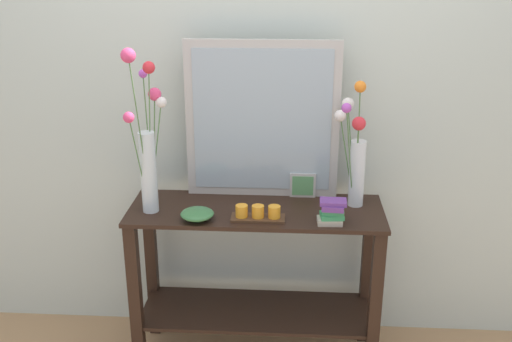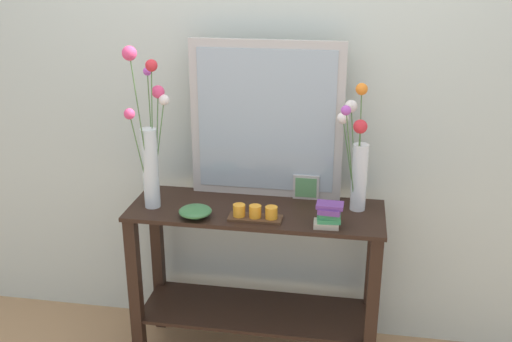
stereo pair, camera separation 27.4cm
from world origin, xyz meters
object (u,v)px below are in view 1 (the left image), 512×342
object	(u,v)px
tall_vase_left	(147,146)
picture_frame_small	(303,185)
mirror_leaning	(262,120)
console_table	(256,267)
decorative_bowl	(197,214)
book_stack	(332,212)
vase_right	(355,153)
candle_tray	(258,214)

from	to	relation	value
tall_vase_left	picture_frame_small	world-z (taller)	tall_vase_left
picture_frame_small	mirror_leaning	bearing A→B (deg)	174.44
console_table	decorative_bowl	bearing A→B (deg)	-151.85
console_table	picture_frame_small	xyz separation A→B (m)	(0.22, 0.16, 0.38)
decorative_bowl	book_stack	size ratio (longest dim) A/B	1.18
decorative_bowl	book_stack	distance (m)	0.61
decorative_bowl	book_stack	bearing A→B (deg)	0.14
console_table	vase_right	xyz separation A→B (m)	(0.46, 0.07, 0.58)
mirror_leaning	decorative_bowl	distance (m)	0.55
candle_tray	picture_frame_small	distance (m)	0.34
candle_tray	decorative_bowl	bearing A→B (deg)	-175.62
vase_right	picture_frame_small	distance (m)	0.32
mirror_leaning	picture_frame_small	world-z (taller)	mirror_leaning
console_table	decorative_bowl	xyz separation A→B (m)	(-0.26, -0.14, 0.34)
vase_right	candle_tray	bearing A→B (deg)	-156.93
vase_right	candle_tray	world-z (taller)	vase_right
tall_vase_left	candle_tray	xyz separation A→B (m)	(0.51, -0.07, -0.29)
tall_vase_left	vase_right	bearing A→B (deg)	7.37
picture_frame_small	decorative_bowl	xyz separation A→B (m)	(-0.48, -0.30, -0.03)
candle_tray	mirror_leaning	bearing A→B (deg)	89.44
picture_frame_small	book_stack	size ratio (longest dim) A/B	0.99
console_table	candle_tray	distance (m)	0.36
candle_tray	picture_frame_small	bearing A→B (deg)	53.38
vase_right	mirror_leaning	bearing A→B (deg)	166.29
console_table	candle_tray	xyz separation A→B (m)	(0.02, -0.12, 0.34)
picture_frame_small	candle_tray	bearing A→B (deg)	-126.62
vase_right	candle_tray	xyz separation A→B (m)	(-0.44, -0.19, -0.24)
picture_frame_small	book_stack	distance (m)	0.32
mirror_leaning	candle_tray	xyz separation A→B (m)	(-0.00, -0.30, -0.36)
candle_tray	book_stack	distance (m)	0.33
vase_right	book_stack	size ratio (longest dim) A/B	4.73
picture_frame_small	tall_vase_left	bearing A→B (deg)	-163.54
mirror_leaning	tall_vase_left	xyz separation A→B (m)	(-0.51, -0.23, -0.07)
book_stack	picture_frame_small	bearing A→B (deg)	113.26
picture_frame_small	book_stack	xyz separation A→B (m)	(0.13, -0.30, -0.01)
book_stack	decorative_bowl	bearing A→B (deg)	-179.86
vase_right	candle_tray	size ratio (longest dim) A/B	2.50
picture_frame_small	decorative_bowl	distance (m)	0.56
console_table	book_stack	distance (m)	0.53
vase_right	picture_frame_small	size ratio (longest dim) A/B	4.80
console_table	decorative_bowl	size ratio (longest dim) A/B	7.93
mirror_leaning	vase_right	world-z (taller)	mirror_leaning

